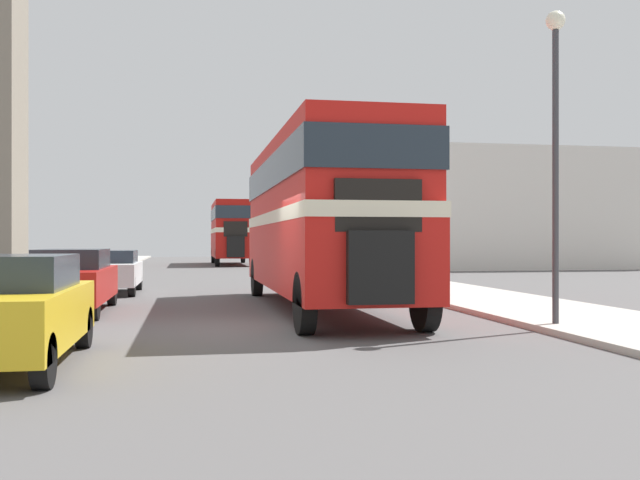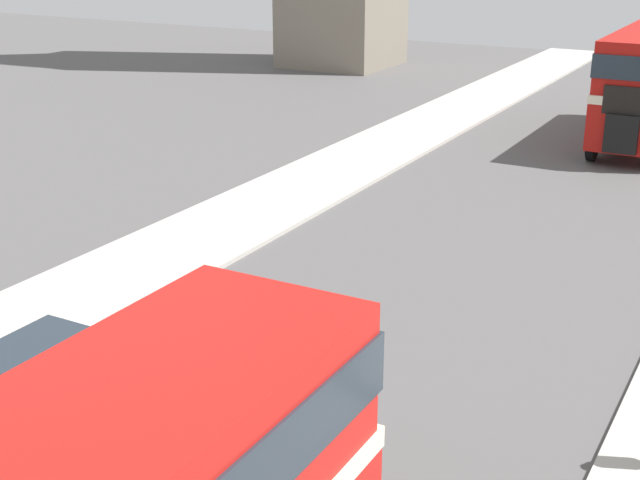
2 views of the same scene
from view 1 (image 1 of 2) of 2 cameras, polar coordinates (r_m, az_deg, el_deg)
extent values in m
plane|color=#565454|center=(13.63, -5.07, -7.10)|extent=(120.00, 120.00, 0.00)
cube|color=#B7B2A8|center=(15.76, 20.31, -5.92)|extent=(3.50, 120.00, 0.12)
cube|color=red|center=(17.34, 0.00, -1.27)|extent=(2.52, 10.92, 1.54)
cube|color=beige|center=(17.35, 0.00, 1.74)|extent=(2.54, 10.98, 0.28)
cube|color=red|center=(17.40, 0.00, 4.96)|extent=(2.47, 10.71, 1.68)
cube|color=#232D38|center=(17.41, 0.00, 5.24)|extent=(2.54, 10.81, 0.76)
cube|color=black|center=(11.92, 4.86, -2.20)|extent=(1.13, 0.20, 1.23)
cube|color=black|center=(12.07, 4.67, 2.78)|extent=(1.51, 0.12, 0.90)
cylinder|color=black|center=(12.70, -1.23, -5.07)|extent=(0.28, 1.12, 1.12)
cylinder|color=black|center=(13.24, 8.41, -4.86)|extent=(0.28, 1.12, 1.12)
cylinder|color=black|center=(21.62, -5.07, -2.99)|extent=(0.28, 1.12, 1.12)
cylinder|color=black|center=(21.95, 0.77, -2.94)|extent=(0.28, 1.12, 1.12)
cube|color=#B2140F|center=(49.73, -7.12, -0.40)|extent=(2.48, 9.56, 1.65)
cube|color=beige|center=(49.74, -7.12, 0.73)|extent=(2.51, 9.61, 0.30)
cube|color=#B2140F|center=(49.76, -7.12, 1.94)|extent=(2.43, 9.37, 1.80)
cube|color=#232D38|center=(49.76, -7.12, 2.04)|extent=(2.51, 9.46, 0.81)
cube|color=black|center=(44.86, -6.76, -0.54)|extent=(1.12, 0.20, 1.32)
cube|color=black|center=(45.00, -6.77, 0.89)|extent=(1.49, 0.12, 0.96)
cylinder|color=black|center=(45.82, -8.22, -1.42)|extent=(0.28, 1.12, 1.12)
cylinder|color=black|center=(45.95, -5.47, -1.42)|extent=(0.28, 1.12, 1.12)
cylinder|color=black|center=(53.46, -8.54, -1.23)|extent=(0.28, 1.12, 1.12)
cylinder|color=black|center=(53.58, -6.18, -1.22)|extent=(0.28, 1.12, 1.12)
cube|color=gold|center=(10.35, -23.93, -5.68)|extent=(1.77, 4.04, 0.74)
cube|color=#232D38|center=(10.47, -23.72, -2.35)|extent=(1.56, 2.10, 0.45)
cylinder|color=black|center=(8.70, -21.27, -9.00)|extent=(0.20, 0.64, 0.64)
cylinder|color=black|center=(11.78, -18.38, -6.64)|extent=(0.20, 0.64, 0.64)
cube|color=red|center=(17.48, -19.28, -3.38)|extent=(1.66, 4.45, 0.74)
cube|color=#232D38|center=(17.64, -19.19, -1.42)|extent=(1.46, 2.31, 0.45)
cylinder|color=black|center=(15.90, -22.86, -4.92)|extent=(0.20, 0.64, 0.64)
cylinder|color=black|center=(15.65, -17.63, -5.00)|extent=(0.20, 0.64, 0.64)
cylinder|color=black|center=(19.37, -20.60, -4.05)|extent=(0.20, 0.64, 0.64)
cylinder|color=black|center=(19.17, -16.30, -4.09)|extent=(0.20, 0.64, 0.64)
cube|color=white|center=(23.45, -16.47, -2.59)|extent=(1.78, 3.91, 0.68)
cube|color=#232D38|center=(23.59, -16.43, -1.28)|extent=(1.57, 2.03, 0.39)
cylinder|color=black|center=(22.08, -18.92, -3.55)|extent=(0.20, 0.64, 0.64)
cylinder|color=black|center=(21.90, -14.82, -3.58)|extent=(0.20, 0.64, 0.64)
cylinder|color=black|center=(25.05, -17.91, -3.13)|extent=(0.20, 0.64, 0.64)
cylinder|color=black|center=(24.90, -14.29, -3.15)|extent=(0.20, 0.64, 0.64)
cylinder|color=#282833|center=(27.94, 4.64, -2.40)|extent=(0.15, 0.15, 0.81)
cylinder|color=#282833|center=(27.99, 5.01, -2.39)|extent=(0.15, 0.15, 0.81)
cylinder|color=#336B42|center=(27.94, 4.83, -0.92)|extent=(0.34, 0.34, 0.64)
sphere|color=tan|center=(27.94, 4.83, -0.04)|extent=(0.22, 0.22, 0.22)
torus|color=black|center=(37.28, 2.36, -1.88)|extent=(0.05, 0.71, 0.71)
torus|color=black|center=(38.30, 2.01, -1.83)|extent=(0.05, 0.71, 0.71)
cylinder|color=black|center=(37.79, 2.18, -1.63)|extent=(0.04, 1.06, 0.34)
cylinder|color=black|center=(38.15, 2.06, -1.51)|extent=(0.04, 0.04, 0.43)
cylinder|color=#38383D|center=(14.10, 18.33, 4.83)|extent=(0.12, 0.12, 5.50)
sphere|color=#EFEACC|center=(14.64, 18.32, 16.33)|extent=(0.36, 0.36, 0.36)
cube|color=silver|center=(45.51, 15.12, 2.27)|extent=(16.88, 8.75, 7.00)
cube|color=gold|center=(42.50, 4.73, -0.21)|extent=(0.12, 8.32, 0.84)
camera|label=2|loc=(17.45, 20.30, 21.78)|focal=50.00mm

